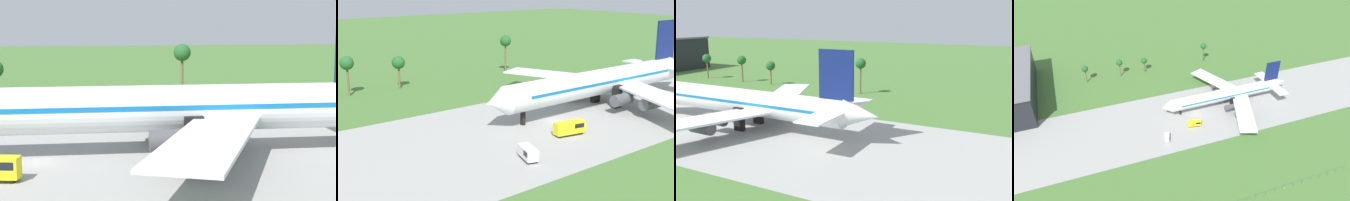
% 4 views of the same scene
% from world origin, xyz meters
% --- Properties ---
extents(ground_plane, '(600.00, 600.00, 0.00)m').
position_xyz_m(ground_plane, '(0.00, 0.00, 0.00)').
color(ground_plane, '#477233').
extents(taxiway_strip, '(320.00, 44.00, 0.02)m').
position_xyz_m(taxiway_strip, '(0.00, 0.00, 0.01)').
color(taxiway_strip, '#9E9E99').
rests_on(taxiway_strip, ground_plane).
extents(jet_airliner, '(68.69, 61.39, 19.23)m').
position_xyz_m(jet_airliner, '(18.41, 2.34, 5.95)').
color(jet_airliner, white).
rests_on(jet_airliner, ground_plane).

